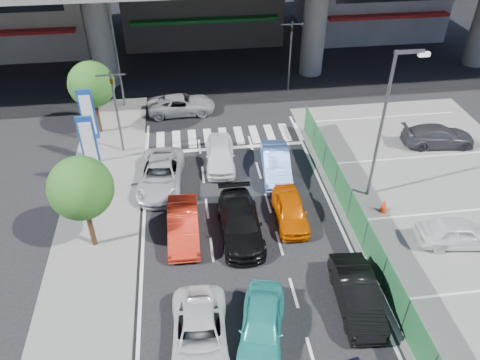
{
  "coord_description": "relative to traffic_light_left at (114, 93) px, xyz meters",
  "views": [
    {
      "loc": [
        -2.38,
        -12.57,
        15.53
      ],
      "look_at": [
        0.06,
        5.55,
        2.0
      ],
      "focal_mm": 35.0,
      "sensor_mm": 36.0,
      "label": 1
    }
  ],
  "objects": [
    {
      "name": "ground",
      "position": [
        6.2,
        -12.0,
        -3.94
      ],
      "size": [
        120.0,
        120.0,
        0.0
      ],
      "primitive_type": "plane",
      "color": "black",
      "rests_on": "ground"
    },
    {
      "name": "parking_lot",
      "position": [
        17.2,
        -10.0,
        -3.91
      ],
      "size": [
        12.0,
        28.0,
        0.06
      ],
      "primitive_type": "cube",
      "color": "#60605E",
      "rests_on": "ground"
    },
    {
      "name": "sidewalk_left",
      "position": [
        -0.8,
        -8.0,
        -3.88
      ],
      "size": [
        4.0,
        30.0,
        0.12
      ],
      "primitive_type": "cube",
      "color": "#60605E",
      "rests_on": "ground"
    },
    {
      "name": "fence_run",
      "position": [
        11.5,
        -11.0,
        -3.04
      ],
      "size": [
        0.16,
        22.0,
        1.8
      ],
      "primitive_type": null,
      "color": "#1D572E",
      "rests_on": "ground"
    },
    {
      "name": "traffic_light_left",
      "position": [
        0.0,
        0.0,
        0.0
      ],
      "size": [
        1.6,
        1.24,
        5.2
      ],
      "color": "#595B60",
      "rests_on": "ground"
    },
    {
      "name": "traffic_light_right",
      "position": [
        11.7,
        7.0,
        0.0
      ],
      "size": [
        1.6,
        1.24,
        5.2
      ],
      "color": "#595B60",
      "rests_on": "ground"
    },
    {
      "name": "street_lamp_right",
      "position": [
        13.37,
        -6.0,
        0.83
      ],
      "size": [
        1.65,
        0.22,
        8.0
      ],
      "color": "#595B60",
      "rests_on": "ground"
    },
    {
      "name": "street_lamp_left",
      "position": [
        -0.13,
        6.0,
        0.83
      ],
      "size": [
        1.65,
        0.22,
        8.0
      ],
      "color": "#595B60",
      "rests_on": "ground"
    },
    {
      "name": "signboard_near",
      "position": [
        -1.0,
        -4.01,
        -0.87
      ],
      "size": [
        0.8,
        0.14,
        4.7
      ],
      "color": "#595B60",
      "rests_on": "ground"
    },
    {
      "name": "signboard_far",
      "position": [
        -1.4,
        -1.01,
        -0.87
      ],
      "size": [
        0.8,
        0.14,
        4.7
      ],
      "color": "#595B60",
      "rests_on": "ground"
    },
    {
      "name": "tree_near",
      "position": [
        -0.8,
        -8.0,
        -0.55
      ],
      "size": [
        2.8,
        2.8,
        4.8
      ],
      "color": "#382314",
      "rests_on": "ground"
    },
    {
      "name": "tree_far",
      "position": [
        -1.6,
        2.5,
        -0.55
      ],
      "size": [
        2.8,
        2.8,
        4.8
      ],
      "color": "#382314",
      "rests_on": "ground"
    },
    {
      "name": "sedan_white_mid_left",
      "position": [
        3.74,
        -14.01,
        -3.31
      ],
      "size": [
        2.29,
        4.61,
        1.25
      ],
      "primitive_type": "imported",
      "rotation": [
        0.0,
        0.0,
        -0.05
      ],
      "color": "silver",
      "rests_on": "ground"
    },
    {
      "name": "taxi_teal_mid",
      "position": [
        6.08,
        -13.93,
        -3.25
      ],
      "size": [
        2.61,
        4.33,
        1.38
      ],
      "primitive_type": "imported",
      "rotation": [
        0.0,
        0.0,
        -0.26
      ],
      "color": "teal",
      "rests_on": "ground"
    },
    {
      "name": "hatch_black_mid_right",
      "position": [
        10.12,
        -12.98,
        -3.25
      ],
      "size": [
        1.73,
        4.27,
        1.38
      ],
      "primitive_type": "imported",
      "rotation": [
        0.0,
        0.0,
        -0.07
      ],
      "color": "black",
      "rests_on": "ground"
    },
    {
      "name": "taxi_orange_left",
      "position": [
        3.36,
        -7.87,
        -3.26
      ],
      "size": [
        1.49,
        4.12,
        1.35
      ],
      "primitive_type": "imported",
      "rotation": [
        0.0,
        0.0,
        -0.01
      ],
      "color": "red",
      "rests_on": "ground"
    },
    {
      "name": "sedan_black_mid",
      "position": [
        6.05,
        -8.08,
        -3.25
      ],
      "size": [
        1.95,
        4.76,
        1.38
      ],
      "primitive_type": "imported",
      "rotation": [
        0.0,
        0.0,
        0.0
      ],
      "color": "black",
      "rests_on": "ground"
    },
    {
      "name": "taxi_orange_right",
      "position": [
        8.64,
        -7.42,
        -3.31
      ],
      "size": [
        1.58,
        3.71,
        1.25
      ],
      "primitive_type": "imported",
      "rotation": [
        0.0,
        0.0,
        -0.03
      ],
      "color": "#DB5800",
      "rests_on": "ground"
    },
    {
      "name": "wagon_silver_front_left",
      "position": [
        2.29,
        -3.67,
        -3.25
      ],
      "size": [
        2.75,
        5.16,
        1.38
      ],
      "primitive_type": "imported",
      "rotation": [
        0.0,
        0.0,
        -0.09
      ],
      "color": "#B4B8BC",
      "rests_on": "ground"
    },
    {
      "name": "sedan_white_front_mid",
      "position": [
        5.69,
        -2.08,
        -3.25
      ],
      "size": [
        1.91,
        4.15,
        1.38
      ],
      "primitive_type": "imported",
      "rotation": [
        0.0,
        0.0,
        -0.07
      ],
      "color": "white",
      "rests_on": "ground"
    },
    {
      "name": "kei_truck_front_right",
      "position": [
        8.7,
        -3.39,
        -3.25
      ],
      "size": [
        1.85,
        4.31,
        1.38
      ],
      "primitive_type": "imported",
      "rotation": [
        0.0,
        0.0,
        -0.09
      ],
      "color": "#557ECD",
      "rests_on": "ground"
    },
    {
      "name": "crossing_wagon_silver",
      "position": [
        3.67,
        4.55,
        -3.3
      ],
      "size": [
        4.64,
        2.25,
        1.27
      ],
      "primitive_type": "imported",
      "rotation": [
        0.0,
        0.0,
        1.6
      ],
      "color": "#ABAEB3",
      "rests_on": "ground"
    },
    {
      "name": "parked_sedan_white",
      "position": [
        16.01,
        -10.14,
        -3.22
      ],
      "size": [
        4.04,
        2.05,
        1.32
      ],
      "primitive_type": "imported",
      "rotation": [
        0.0,
        0.0,
        1.44
      ],
      "color": "white",
      "rests_on": "parking_lot"
    },
    {
      "name": "parked_sedan_dgrey",
      "position": [
        19.14,
        -1.82,
        -3.24
      ],
      "size": [
        4.54,
        2.22,
        1.27
      ],
      "primitive_type": "imported",
      "rotation": [
        0.0,
        0.0,
        1.47
      ],
      "color": "#343539",
      "rests_on": "parking_lot"
    },
    {
      "name": "traffic_cone",
      "position": [
        13.47,
        -7.48,
        -3.49
      ],
      "size": [
        0.5,
        0.5,
        0.77
      ],
      "primitive_type": "cone",
      "rotation": [
        0.0,
        0.0,
        0.32
      ],
      "color": "red",
      "rests_on": "parking_lot"
    }
  ]
}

